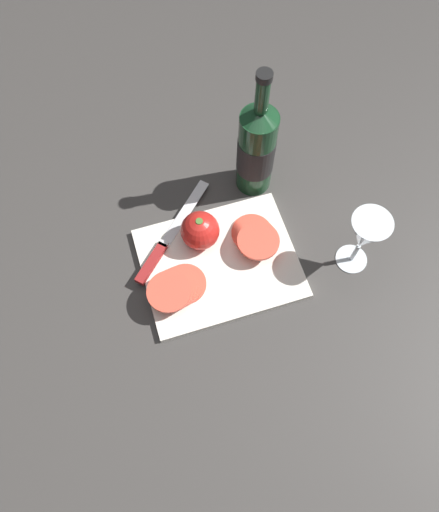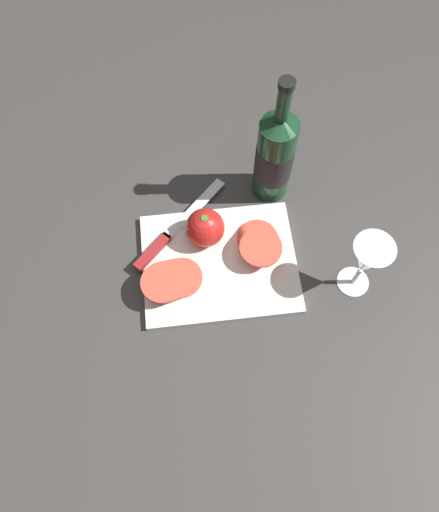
# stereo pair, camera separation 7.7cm
# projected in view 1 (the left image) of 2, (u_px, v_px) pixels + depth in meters

# --- Properties ---
(ground_plane) EXTENTS (3.00, 3.00, 0.00)m
(ground_plane) POSITION_uv_depth(u_px,v_px,m) (184.00, 281.00, 1.03)
(ground_plane) COLOR #383533
(cutting_board) EXTENTS (0.32, 0.25, 0.01)m
(cutting_board) POSITION_uv_depth(u_px,v_px,m) (220.00, 263.00, 1.04)
(cutting_board) COLOR silver
(cutting_board) RESTS_ON ground_plane
(wine_bottle) EXTENTS (0.08, 0.08, 0.33)m
(wine_bottle) POSITION_uv_depth(u_px,v_px,m) (256.00, 149.00, 1.02)
(wine_bottle) COLOR #14381E
(wine_bottle) RESTS_ON ground_plane
(wine_glass) EXTENTS (0.08, 0.08, 0.16)m
(wine_glass) POSITION_uv_depth(u_px,v_px,m) (365.00, 236.00, 0.95)
(wine_glass) COLOR silver
(wine_glass) RESTS_ON ground_plane
(whole_tomato) EXTENTS (0.08, 0.08, 0.08)m
(whole_tomato) POSITION_uv_depth(u_px,v_px,m) (200.00, 231.00, 1.02)
(whole_tomato) COLOR red
(whole_tomato) RESTS_ON cutting_board
(knife) EXTENTS (0.21, 0.21, 0.01)m
(knife) POSITION_uv_depth(u_px,v_px,m) (160.00, 251.00, 1.04)
(knife) COLOR silver
(knife) RESTS_ON cutting_board
(tomato_slice_stack_near) EXTENTS (0.12, 0.11, 0.04)m
(tomato_slice_stack_near) POSITION_uv_depth(u_px,v_px,m) (176.00, 288.00, 0.99)
(tomato_slice_stack_near) COLOR #DB4C38
(tomato_slice_stack_near) RESTS_ON cutting_board
(tomato_slice_stack_far) EXTENTS (0.09, 0.12, 0.04)m
(tomato_slice_stack_far) POSITION_uv_depth(u_px,v_px,m) (255.00, 237.00, 1.04)
(tomato_slice_stack_far) COLOR #DB4C38
(tomato_slice_stack_far) RESTS_ON cutting_board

